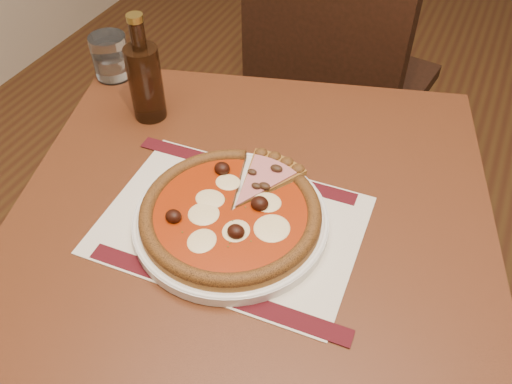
% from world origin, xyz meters
% --- Properties ---
extents(table, '(0.99, 0.99, 0.75)m').
position_xyz_m(table, '(-0.83, -1.20, 0.65)').
color(table, '#5D2B16').
rests_on(table, ground).
extents(chair_far, '(0.51, 0.51, 0.96)m').
position_xyz_m(chair_far, '(-0.92, -0.44, 0.55)').
color(chair_far, black).
rests_on(chair_far, ground).
extents(placemat, '(0.43, 0.32, 0.00)m').
position_xyz_m(placemat, '(-0.85, -1.24, 0.75)').
color(placemat, white).
rests_on(placemat, table).
extents(plate, '(0.32, 0.32, 0.02)m').
position_xyz_m(plate, '(-0.85, -1.24, 0.76)').
color(plate, white).
rests_on(plate, placemat).
extents(pizza, '(0.29, 0.29, 0.04)m').
position_xyz_m(pizza, '(-0.85, -1.24, 0.78)').
color(pizza, '#946023').
rests_on(pizza, plate).
extents(ham_slice, '(0.11, 0.15, 0.02)m').
position_xyz_m(ham_slice, '(-0.82, -1.15, 0.78)').
color(ham_slice, '#946023').
rests_on(ham_slice, plate).
extents(water_glass, '(0.08, 0.08, 0.09)m').
position_xyz_m(water_glass, '(-1.27, -0.95, 0.80)').
color(water_glass, white).
rests_on(water_glass, table).
extents(bottle, '(0.06, 0.06, 0.22)m').
position_xyz_m(bottle, '(-1.12, -1.04, 0.83)').
color(bottle, black).
rests_on(bottle, table).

